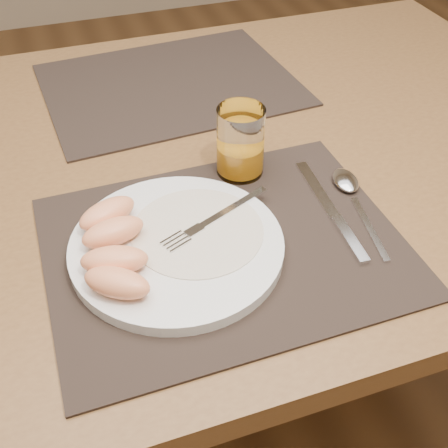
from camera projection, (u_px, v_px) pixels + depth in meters
ground at (201, 405)px, 1.38m from camera, size 5.00×5.00×0.00m
table at (190, 194)px, 0.94m from camera, size 1.40×0.90×0.75m
placemat_near at (224, 246)px, 0.72m from camera, size 0.45×0.35×0.00m
placemat_far at (170, 85)px, 1.04m from camera, size 0.47×0.38×0.00m
plate at (177, 246)px, 0.71m from camera, size 0.27×0.27×0.02m
plate_dressing at (197, 231)px, 0.71m from camera, size 0.17×0.17×0.00m
fork at (208, 222)px, 0.73m from camera, size 0.17×0.09×0.00m
knife at (335, 217)px, 0.76m from camera, size 0.03×0.22×0.01m
spoon at (349, 187)px, 0.80m from camera, size 0.05×0.19×0.01m
juice_glass at (240, 145)px, 0.81m from camera, size 0.07×0.07×0.10m
grapefruit_wedges at (113, 246)px, 0.67m from camera, size 0.10×0.19×0.03m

